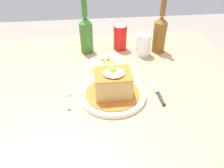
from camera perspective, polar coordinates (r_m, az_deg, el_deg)
The scene contains 10 objects.
dining_table at distance 0.97m, azimuth -3.73°, elevation -4.21°, with size 1.27×0.90×0.77m.
main_plate at distance 0.81m, azimuth 0.16°, elevation -2.60°, with size 0.25×0.25×0.02m.
sandwich_meal at distance 0.78m, azimuth 0.18°, elevation -0.04°, with size 0.20×0.20×0.12m.
fork at distance 0.81m, azimuth -11.49°, elevation -3.74°, with size 0.03×0.14×0.01m.
knife at distance 0.83m, azimuth 12.19°, elevation -2.66°, with size 0.02×0.17×0.01m.
soda_can at distance 1.12m, azimuth 2.14°, elevation 12.04°, with size 0.07×0.07×0.12m.
beer_bottle_green at distance 1.08m, azimuth -6.78°, elevation 13.08°, with size 0.06×0.06×0.27m.
beer_bottle_amber at distance 1.11m, azimuth 12.43°, elevation 13.07°, with size 0.06×0.06×0.27m.
drinking_glass at distance 1.08m, azimuth 8.14°, elevation 9.77°, with size 0.07×0.07×0.10m.
side_plate_fries at distance 1.01m, azimuth -1.27°, elevation 5.53°, with size 0.17×0.17×0.02m.
Camera 1 is at (-0.02, -0.75, 1.28)m, focal length 34.94 mm.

